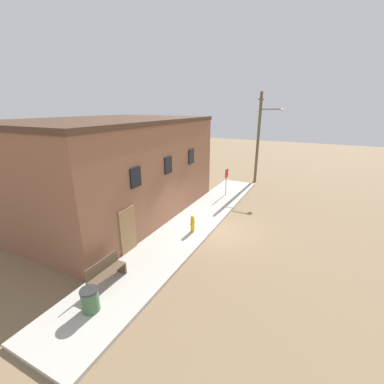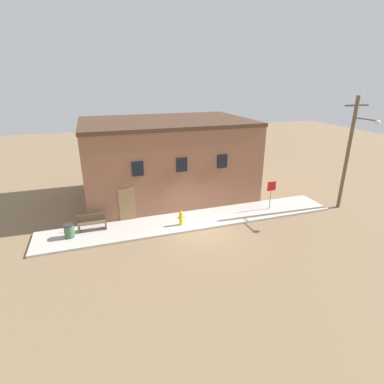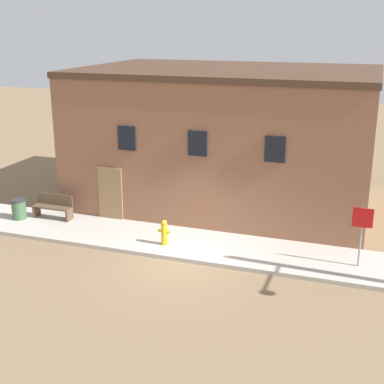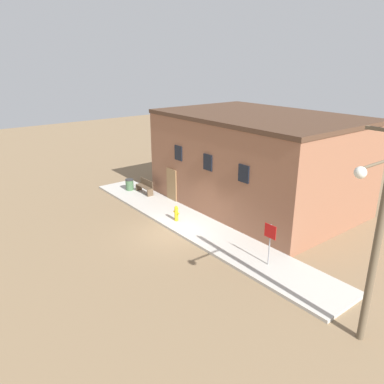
{
  "view_description": "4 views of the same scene",
  "coord_description": "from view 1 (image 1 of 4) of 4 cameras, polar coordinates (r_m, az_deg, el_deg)",
  "views": [
    {
      "loc": [
        -11.79,
        -4.42,
        6.35
      ],
      "look_at": [
        -0.1,
        1.33,
        2.0
      ],
      "focal_mm": 24.0,
      "sensor_mm": 36.0,
      "label": 1
    },
    {
      "loc": [
        -5.51,
        -14.79,
        8.42
      ],
      "look_at": [
        -0.1,
        1.33,
        2.0
      ],
      "focal_mm": 28.0,
      "sensor_mm": 36.0,
      "label": 2
    },
    {
      "loc": [
        5.53,
        -14.95,
        7.47
      ],
      "look_at": [
        -0.1,
        1.33,
        2.0
      ],
      "focal_mm": 50.0,
      "sensor_mm": 36.0,
      "label": 3
    },
    {
      "loc": [
        14.9,
        -10.37,
        8.74
      ],
      "look_at": [
        -0.1,
        1.33,
        2.0
      ],
      "focal_mm": 35.0,
      "sensor_mm": 36.0,
      "label": 4
    }
  ],
  "objects": [
    {
      "name": "sidewalk",
      "position": [
        14.55,
        0.18,
        -7.11
      ],
      "size": [
        18.62,
        2.65,
        0.14
      ],
      "color": "#BCB7AD",
      "rests_on": "ground"
    },
    {
      "name": "stop_sign",
      "position": [
        18.81,
        7.66,
        3.32
      ],
      "size": [
        0.62,
        0.06,
        1.94
      ],
      "color": "gray",
      "rests_on": "sidewalk"
    },
    {
      "name": "brick_building",
      "position": [
        16.27,
        -17.39,
        5.22
      ],
      "size": [
        11.95,
        8.03,
        5.71
      ],
      "color": "#8E5B42",
      "rests_on": "ground"
    },
    {
      "name": "bench",
      "position": [
        10.3,
        -18.63,
        -16.55
      ],
      "size": [
        1.57,
        0.44,
        0.94
      ],
      "color": "brown",
      "rests_on": "sidewalk"
    },
    {
      "name": "ground_plane",
      "position": [
        14.11,
        5.09,
        -8.37
      ],
      "size": [
        80.0,
        80.0,
        0.0
      ],
      "primitive_type": "plane",
      "color": "#846B4C"
    },
    {
      "name": "utility_pole",
      "position": [
        22.73,
        14.88,
        12.15
      ],
      "size": [
        1.8,
        1.96,
        7.5
      ],
      "color": "brown",
      "rests_on": "ground"
    },
    {
      "name": "fire_hydrant",
      "position": [
        13.37,
        0.13,
        -7.05
      ],
      "size": [
        0.46,
        0.22,
        0.9
      ],
      "color": "gold",
      "rests_on": "sidewalk"
    },
    {
      "name": "trash_bin",
      "position": [
        9.39,
        -21.69,
        -21.38
      ],
      "size": [
        0.57,
        0.57,
        0.78
      ],
      "color": "#426642",
      "rests_on": "sidewalk"
    }
  ]
}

